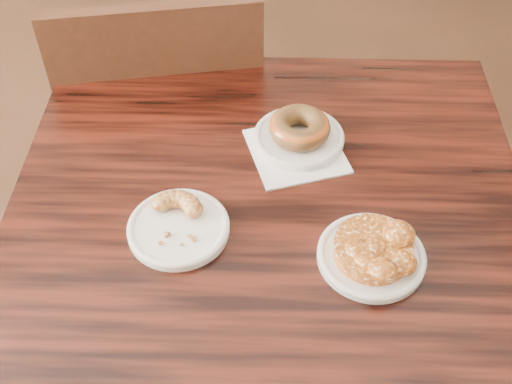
{
  "coord_description": "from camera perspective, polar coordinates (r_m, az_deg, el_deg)",
  "views": [
    {
      "loc": [
        0.02,
        -0.69,
        1.55
      ],
      "look_at": [
        0.09,
        0.0,
        0.8
      ],
      "focal_mm": 45.0,
      "sensor_mm": 36.0,
      "label": 1
    }
  ],
  "objects": [
    {
      "name": "napkin",
      "position": [
        1.16,
        3.61,
        3.64
      ],
      "size": [
        0.18,
        0.18,
        0.0
      ],
      "primitive_type": "cube",
      "rotation": [
        0.0,
        0.0,
        0.17
      ],
      "color": "white",
      "rests_on": "cafe_table"
    },
    {
      "name": "plate_cruller",
      "position": [
        1.04,
        -6.9,
        -3.24
      ],
      "size": [
        0.16,
        0.16,
        0.01
      ],
      "primitive_type": "cylinder",
      "color": "white",
      "rests_on": "cafe_table"
    },
    {
      "name": "plate_fritter",
      "position": [
        1.01,
        10.2,
        -5.66
      ],
      "size": [
        0.17,
        0.17,
        0.01
      ],
      "primitive_type": "cylinder",
      "color": "silver",
      "rests_on": "cafe_table"
    },
    {
      "name": "apple_fritter",
      "position": [
        0.99,
        10.39,
        -4.76
      ],
      "size": [
        0.16,
        0.16,
        0.04
      ],
      "primitive_type": null,
      "color": "#4F2208",
      "rests_on": "plate_fritter"
    },
    {
      "name": "chair_far",
      "position": [
        1.7,
        -7.85,
        6.31
      ],
      "size": [
        0.5,
        0.5,
        0.9
      ],
      "primitive_type": null,
      "rotation": [
        0.0,
        0.0,
        3.19
      ],
      "color": "black",
      "rests_on": "floor"
    },
    {
      "name": "cafe_table",
      "position": [
        1.37,
        0.91,
        -12.26
      ],
      "size": [
        0.98,
        0.98,
        0.75
      ],
      "primitive_type": "cube",
      "rotation": [
        0.0,
        0.0,
        -0.13
      ],
      "color": "black",
      "rests_on": "floor"
    },
    {
      "name": "plate_donut",
      "position": [
        1.18,
        3.83,
        4.82
      ],
      "size": [
        0.17,
        0.17,
        0.01
      ],
      "primitive_type": "cylinder",
      "color": "white",
      "rests_on": "napkin"
    },
    {
      "name": "cruller_fragment",
      "position": [
        1.02,
        -7.0,
        -2.51
      ],
      "size": [
        0.11,
        0.11,
        0.03
      ],
      "primitive_type": null,
      "color": "#5B2A12",
      "rests_on": "plate_cruller"
    },
    {
      "name": "glazed_donut",
      "position": [
        1.16,
        3.89,
        5.75
      ],
      "size": [
        0.11,
        0.11,
        0.04
      ],
      "primitive_type": "torus",
      "color": "maroon",
      "rests_on": "plate_donut"
    }
  ]
}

